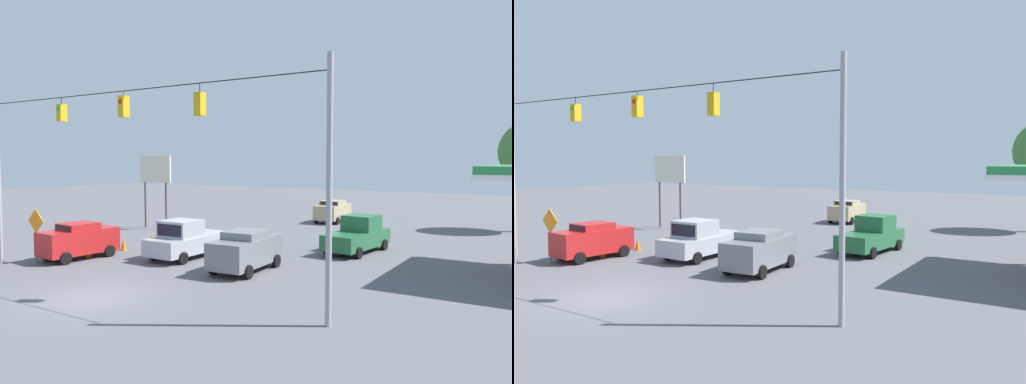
# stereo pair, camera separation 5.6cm
# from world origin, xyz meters

# --- Properties ---
(ground_plane) EXTENTS (140.00, 140.00, 0.00)m
(ground_plane) POSITION_xyz_m (0.00, 0.00, 0.00)
(ground_plane) COLOR #56565B
(overhead_signal_span) EXTENTS (18.62, 0.38, 8.78)m
(overhead_signal_span) POSITION_xyz_m (-0.03, -1.85, 5.40)
(overhead_signal_span) COLOR #939399
(overhead_signal_span) RESTS_ON ground_plane
(pickup_truck_silver_withflow_mid) EXTENTS (2.33, 5.13, 2.12)m
(pickup_truck_silver_withflow_mid) POSITION_xyz_m (2.07, -8.21, 0.98)
(pickup_truck_silver_withflow_mid) COLOR #A8AAB2
(pickup_truck_silver_withflow_mid) RESTS_ON ground_plane
(pickup_truck_green_oncoming_far) EXTENTS (2.58, 5.31, 2.12)m
(pickup_truck_green_oncoming_far) POSITION_xyz_m (-5.32, -14.84, 0.98)
(pickup_truck_green_oncoming_far) COLOR #236038
(pickup_truck_green_oncoming_far) RESTS_ON ground_plane
(sedan_grey_crossing_near) EXTENTS (2.30, 4.50, 1.96)m
(sedan_grey_crossing_near) POSITION_xyz_m (-2.50, -7.21, 1.02)
(sedan_grey_crossing_near) COLOR slate
(sedan_grey_crossing_near) RESTS_ON ground_plane
(sedan_tan_withflow_deep) EXTENTS (2.27, 4.41, 1.88)m
(sedan_tan_withflow_deep) POSITION_xyz_m (1.52, -26.96, 0.98)
(sedan_tan_withflow_deep) COLOR tan
(sedan_tan_withflow_deep) RESTS_ON ground_plane
(sedan_red_parked_shoulder) EXTENTS (2.31, 4.28, 1.96)m
(sedan_red_parked_shoulder) POSITION_xyz_m (6.86, -4.85, 1.02)
(sedan_red_parked_shoulder) COLOR red
(sedan_red_parked_shoulder) RESTS_ON ground_plane
(traffic_cone_nearest) EXTENTS (0.36, 0.36, 0.74)m
(traffic_cone_nearest) POSITION_xyz_m (6.68, -5.35, 0.37)
(traffic_cone_nearest) COLOR orange
(traffic_cone_nearest) RESTS_ON ground_plane
(traffic_cone_second) EXTENTS (0.36, 0.36, 0.74)m
(traffic_cone_second) POSITION_xyz_m (6.65, -7.87, 0.37)
(traffic_cone_second) COLOR orange
(traffic_cone_second) RESTS_ON ground_plane
(traffic_cone_third) EXTENTS (0.36, 0.36, 0.74)m
(traffic_cone_third) POSITION_xyz_m (6.44, -10.07, 0.37)
(traffic_cone_third) COLOR orange
(traffic_cone_third) RESTS_ON ground_plane
(roadside_billboard) EXTENTS (3.13, 0.16, 5.72)m
(roadside_billboard) POSITION_xyz_m (11.73, -15.97, 4.12)
(roadside_billboard) COLOR #4C473D
(roadside_billboard) RESTS_ON ground_plane
(work_zone_sign) EXTENTS (1.27, 0.06, 2.84)m
(work_zone_sign) POSITION_xyz_m (7.78, -2.93, 1.99)
(work_zone_sign) COLOR slate
(work_zone_sign) RESTS_ON ground_plane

